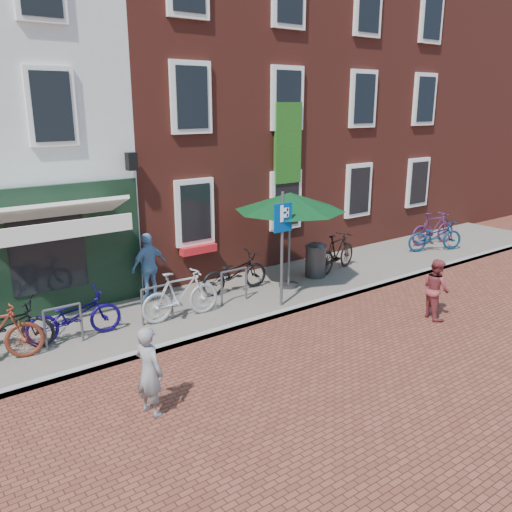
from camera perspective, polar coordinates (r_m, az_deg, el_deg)
ground at (r=11.67m, az=-1.02°, el=-7.59°), size 80.00×80.00×0.00m
sidewalk at (r=13.33m, az=-1.27°, el=-4.30°), size 24.00×3.00×0.10m
building_brick_mid at (r=17.74m, az=-9.36°, el=16.83°), size 6.00×8.00×10.00m
building_brick_right at (r=21.19m, az=5.83°, el=16.77°), size 6.00×8.00×10.00m
filler_right at (r=26.00m, az=16.86°, el=14.92°), size 7.00×8.00×9.00m
litter_bin at (r=14.61m, az=6.39°, el=-0.18°), size 0.56×0.56×1.03m
parking_sign at (r=12.11m, az=2.83°, el=2.34°), size 0.50×0.08×2.68m
parasol at (r=13.32m, az=3.65°, el=6.18°), size 2.77×2.77×2.55m
woman at (r=8.51m, az=-11.33°, el=-11.94°), size 0.48×0.61×1.45m
boy at (r=12.59m, az=18.63°, el=-3.34°), size 0.72×0.81×1.37m
cafe_person at (r=13.01m, az=-11.33°, el=-1.09°), size 1.02×0.58×1.64m
bicycle_0 at (r=11.37m, az=-25.30°, el=-6.64°), size 1.95×1.49×0.98m
bicycle_2 at (r=11.32m, az=-18.84°, el=-6.04°), size 1.92×0.81×0.98m
bicycle_3 at (r=11.80m, az=-8.05°, el=-4.12°), size 1.85×0.63×1.09m
bicycle_4 at (r=13.37m, az=-2.29°, el=-1.79°), size 1.89×0.71×0.98m
bicycle_5 at (r=15.16m, az=8.65°, el=0.39°), size 1.89×0.97×1.09m
bicycle_6 at (r=18.05m, az=18.54°, el=2.06°), size 1.98×1.31×0.98m
bicycle_7 at (r=18.87m, az=18.38°, el=2.83°), size 1.88×0.83×1.09m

